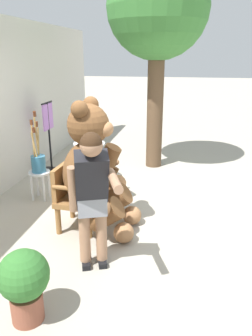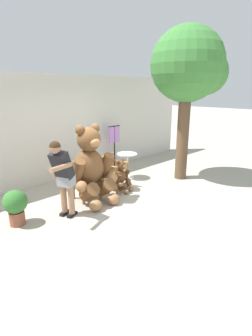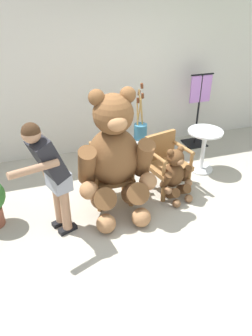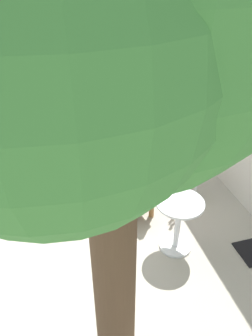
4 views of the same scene
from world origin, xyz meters
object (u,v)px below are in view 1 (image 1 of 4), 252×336
brush_bucket (38,160)px  patio_tree (161,12)px  potted_plant (24,281)px  white_stool (40,178)px  wooden_chair_right (93,173)px  clothing_display_stand (49,136)px  teddy_bear_small (111,177)px  teddy_bear_large (94,169)px  round_side_table (90,157)px  person_visitor (92,191)px  wooden_chair_left (75,195)px

brush_bucket → patio_tree: 3.50m
patio_tree → potted_plant: 5.19m
white_stool → wooden_chair_right: bearing=-83.1°
clothing_display_stand → teddy_bear_small: bearing=-127.2°
teddy_bear_large → patio_tree: size_ratio=0.44×
wooden_chair_right → teddy_bear_large: size_ratio=0.50×
teddy_bear_small → clothing_display_stand: clothing_display_stand is taller
teddy_bear_small → round_side_table: (0.78, 0.59, 0.05)m
brush_bucket → round_side_table: bearing=-31.3°
brush_bucket → clothing_display_stand: size_ratio=0.70×
potted_plant → white_stool: bearing=22.2°
person_visitor → round_side_table: person_visitor is taller
clothing_display_stand → brush_bucket: bearing=-164.2°
teddy_bear_large → round_side_table: 1.80m
clothing_display_stand → teddy_bear_large: bearing=-143.7°
wooden_chair_right → white_stool: 0.87m
teddy_bear_large → potted_plant: bearing=175.0°
wooden_chair_left → potted_plant: size_ratio=1.26×
wooden_chair_right → potted_plant: bearing=-177.1°
teddy_bear_small → white_stool: 1.14m
teddy_bear_large → clothing_display_stand: bearing=36.3°
teddy_bear_small → white_stool: bearing=96.5°
wooden_chair_right → person_visitor: (-1.71, -0.51, 0.46)m
patio_tree → wooden_chair_right: bearing=158.5°
brush_bucket → potted_plant: (-2.40, -0.98, -0.25)m
wooden_chair_right → round_side_table: size_ratio=1.19×
patio_tree → potted_plant: patio_tree is taller
white_stool → potted_plant: bearing=-157.8°
round_side_table → white_stool: bearing=148.7°
teddy_bear_small → patio_tree: size_ratio=0.21×
brush_bucket → patio_tree: (2.09, -1.64, 2.28)m
white_stool → round_side_table: 1.06m
teddy_bear_large → person_visitor: (-0.85, -0.23, 0.08)m
brush_bucket → teddy_bear_small: bearing=-83.5°
white_stool → potted_plant: 2.60m
white_stool → round_side_table: size_ratio=0.64×
wooden_chair_left → patio_tree: size_ratio=0.22×
wooden_chair_left → brush_bucket: brush_bucket is taller
patio_tree → white_stool: bearing=141.9°
teddy_bear_small → potted_plant: size_ratio=1.19×
round_side_table → potted_plant: round_side_table is taller
wooden_chair_left → round_side_table: wooden_chair_left is taller
teddy_bear_small → round_side_table: size_ratio=1.13×
wooden_chair_right → patio_tree: bearing=-21.5°
brush_bucket → potted_plant: brush_bucket is taller
white_stool → potted_plant: potted_plant is taller
teddy_bear_small → patio_tree: patio_tree is taller
teddy_bear_large → round_side_table: (1.66, 0.58, -0.39)m
wooden_chair_left → teddy_bear_small: 0.93m
person_visitor → potted_plant: size_ratio=2.28×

